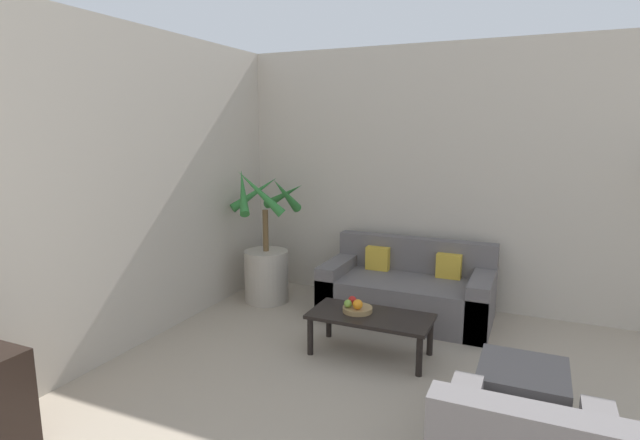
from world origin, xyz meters
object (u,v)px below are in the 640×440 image
object	(u,v)px
sofa_loveseat	(407,291)
orange_fruit	(358,304)
potted_palm	(266,260)
apple_red	(352,300)
coffee_table	(370,320)
fruit_bowl	(358,309)
ottoman	(521,398)
apple_green	(348,304)

from	to	relation	value
sofa_loveseat	orange_fruit	bearing A→B (deg)	-99.65
potted_palm	apple_red	distance (m)	1.46
sofa_loveseat	coffee_table	size ratio (longest dim) A/B	1.62
coffee_table	fruit_bowl	world-z (taller)	fruit_bowl
fruit_bowl	apple_red	bearing A→B (deg)	146.38
potted_palm	coffee_table	bearing A→B (deg)	-29.05
apple_red	ottoman	distance (m)	1.54
potted_palm	apple_green	world-z (taller)	potted_palm
apple_red	apple_green	bearing A→B (deg)	-94.76
apple_green	fruit_bowl	bearing A→B (deg)	31.24
apple_red	ottoman	world-z (taller)	apple_red
potted_palm	sofa_loveseat	world-z (taller)	potted_palm
sofa_loveseat	coffee_table	distance (m)	0.97
apple_green	ottoman	distance (m)	1.51
apple_green	potted_palm	bearing A→B (deg)	146.66
potted_palm	ottoman	size ratio (longest dim) A/B	2.71
apple_red	ottoman	size ratio (longest dim) A/B	0.13
potted_palm	orange_fruit	world-z (taller)	potted_palm
potted_palm	coffee_table	size ratio (longest dim) A/B	1.46
fruit_bowl	orange_fruit	distance (m)	0.08
coffee_table	ottoman	xyz separation A→B (m)	(1.19, -0.60, -0.10)
potted_palm	apple_red	xyz separation A→B (m)	(1.26, -0.74, -0.03)
fruit_bowl	apple_red	xyz separation A→B (m)	(-0.06, 0.04, 0.06)
potted_palm	apple_green	xyz separation A→B (m)	(1.25, -0.82, -0.04)
apple_red	apple_green	world-z (taller)	apple_red
potted_palm	apple_red	bearing A→B (deg)	-30.42
apple_green	ottoman	world-z (taller)	apple_green
sofa_loveseat	apple_green	bearing A→B (deg)	-104.61
apple_red	apple_green	xyz separation A→B (m)	(-0.01, -0.08, -0.00)
sofa_loveseat	apple_red	world-z (taller)	sofa_loveseat
potted_palm	coffee_table	xyz separation A→B (m)	(1.44, -0.80, -0.16)
sofa_loveseat	ottoman	world-z (taller)	sofa_loveseat
coffee_table	potted_palm	bearing A→B (deg)	150.95
sofa_loveseat	fruit_bowl	xyz separation A→B (m)	(-0.19, -0.95, 0.11)
potted_palm	ottoman	distance (m)	2.99
apple_green	orange_fruit	size ratio (longest dim) A/B	0.81
potted_palm	sofa_loveseat	distance (m)	1.53
orange_fruit	ottoman	world-z (taller)	orange_fruit
apple_red	ottoman	bearing A→B (deg)	-25.75
coffee_table	ottoman	size ratio (longest dim) A/B	1.85
sofa_loveseat	ottoman	distance (m)	1.93
potted_palm	fruit_bowl	size ratio (longest dim) A/B	5.90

